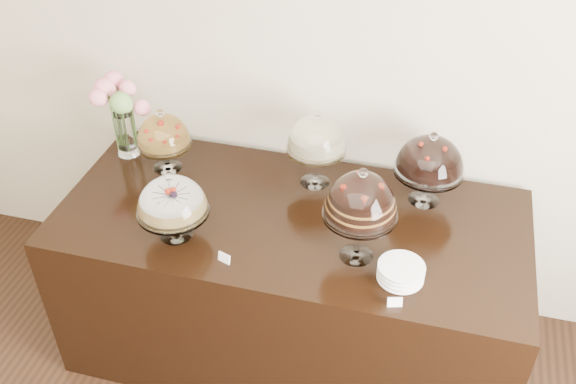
% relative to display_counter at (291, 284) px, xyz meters
% --- Properties ---
extents(wall_back, '(5.00, 0.04, 3.00)m').
position_rel_display_counter_xyz_m(wall_back, '(-0.04, 0.55, 1.05)').
color(wall_back, beige).
rests_on(wall_back, ground).
extents(display_counter, '(2.20, 1.00, 0.90)m').
position_rel_display_counter_xyz_m(display_counter, '(0.00, 0.00, 0.00)').
color(display_counter, black).
rests_on(display_counter, ground).
extents(cake_stand_sugar_sponge, '(0.32, 0.32, 0.34)m').
position_rel_display_counter_xyz_m(cake_stand_sugar_sponge, '(-0.47, -0.26, 0.65)').
color(cake_stand_sugar_sponge, white).
rests_on(cake_stand_sugar_sponge, display_counter).
extents(cake_stand_choco_layer, '(0.32, 0.32, 0.46)m').
position_rel_display_counter_xyz_m(cake_stand_choco_layer, '(0.34, -0.18, 0.76)').
color(cake_stand_choco_layer, white).
rests_on(cake_stand_choco_layer, display_counter).
extents(cake_stand_cheesecake, '(0.29, 0.29, 0.41)m').
position_rel_display_counter_xyz_m(cake_stand_cheesecake, '(0.05, 0.29, 0.72)').
color(cake_stand_cheesecake, white).
rests_on(cake_stand_cheesecake, display_counter).
extents(cake_stand_dark_choco, '(0.33, 0.33, 0.38)m').
position_rel_display_counter_xyz_m(cake_stand_dark_choco, '(0.59, 0.28, 0.69)').
color(cake_stand_dark_choco, white).
rests_on(cake_stand_dark_choco, display_counter).
extents(cake_stand_fruit_tart, '(0.28, 0.28, 0.34)m').
position_rel_display_counter_xyz_m(cake_stand_fruit_tart, '(-0.72, 0.22, 0.66)').
color(cake_stand_fruit_tart, white).
rests_on(cake_stand_fruit_tart, display_counter).
extents(flower_vase, '(0.29, 0.26, 0.43)m').
position_rel_display_counter_xyz_m(flower_vase, '(-0.98, 0.28, 0.73)').
color(flower_vase, white).
rests_on(flower_vase, display_counter).
extents(plate_stack, '(0.19, 0.19, 0.07)m').
position_rel_display_counter_xyz_m(plate_stack, '(0.55, -0.28, 0.49)').
color(plate_stack, white).
rests_on(plate_stack, display_counter).
extents(price_card_left, '(0.06, 0.03, 0.04)m').
position_rel_display_counter_xyz_m(price_card_left, '(-0.20, -0.37, 0.47)').
color(price_card_left, white).
rests_on(price_card_left, display_counter).
extents(price_card_right, '(0.06, 0.03, 0.04)m').
position_rel_display_counter_xyz_m(price_card_right, '(0.54, -0.44, 0.47)').
color(price_card_right, white).
rests_on(price_card_right, display_counter).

